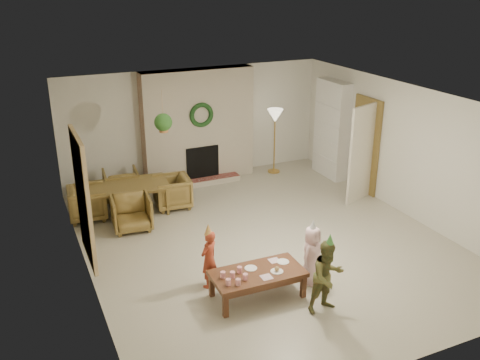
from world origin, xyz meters
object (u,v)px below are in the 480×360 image
dining_chair_left (88,203)px  child_pink (311,255)px  dining_chair_near (132,213)px  child_plaid (327,276)px  dining_chair_far (121,185)px  coffee_table_top (258,274)px  dining_table (126,199)px  dining_chair_right (172,192)px  child_red (209,259)px

dining_chair_left → child_pink: 4.56m
dining_chair_near → child_plaid: size_ratio=0.67×
dining_chair_far → dining_chair_left: same height
dining_chair_left → child_plaid: (2.51, -4.37, 0.21)m
coffee_table_top → child_pink: size_ratio=1.44×
child_plaid → dining_table: bearing=109.3°
dining_table → dining_chair_far: bearing=90.0°
dining_chair_right → coffee_table_top: size_ratio=0.53×
dining_table → dining_chair_far: size_ratio=2.34×
dining_chair_near → dining_chair_far: same height
dining_chair_near → coffee_table_top: size_ratio=0.53×
dining_chair_far → child_pink: 4.74m
dining_table → dining_chair_near: (-0.07, -0.72, 0.03)m
dining_chair_far → dining_chair_right: same height
coffee_table_top → child_pink: bearing=2.1°
child_pink → dining_chair_far: bearing=84.9°
dining_table → dining_chair_near: bearing=-90.0°
dining_chair_right → child_red: 3.02m
dining_table → child_red: 3.13m
dining_chair_right → dining_chair_near: bearing=-51.3°
child_red → child_plaid: (1.26, -1.23, 0.08)m
dining_chair_near → child_red: child_red is taller
coffee_table_top → dining_chair_left: bearing=117.0°
dining_chair_far → dining_chair_right: size_ratio=1.00×
child_pink → child_red: bearing=130.8°
dining_chair_left → child_red: child_red is taller
dining_chair_right → child_pink: bearing=21.9°
dining_chair_left → child_plaid: 5.05m
dining_table → child_pink: size_ratio=1.78×
dining_chair_left → dining_table: bearing=-90.0°
dining_table → child_pink: (1.97, -3.61, 0.17)m
dining_chair_far → child_pink: size_ratio=0.76×
dining_chair_near → dining_chair_far: 1.45m
dining_chair_near → child_pink: size_ratio=0.76×
dining_chair_near → dining_chair_left: bearing=135.0°
dining_chair_left → child_plaid: child_plaid is taller
child_red → child_pink: child_pink is taller
dining_table → dining_chair_left: 0.73m
dining_chair_far → dining_table: bearing=90.0°
dining_chair_right → child_plaid: 4.32m
dining_chair_near → dining_chair_left: 1.03m
dining_chair_right → child_pink: child_pink is taller
coffee_table_top → dining_chair_near: bearing=112.5°
dining_chair_far → dining_chair_left: size_ratio=1.00×
dining_chair_left → dining_chair_right: bearing=-90.0°
child_plaid → child_pink: size_ratio=1.14×
child_pink → child_plaid: bearing=-133.0°
dining_chair_far → child_plaid: size_ratio=0.67×
dining_chair_far → dining_chair_right: (0.84, -0.80, 0.00)m
dining_chair_left → dining_chair_right: size_ratio=1.00×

